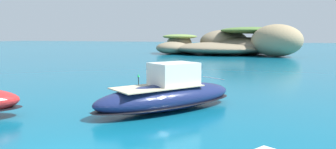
% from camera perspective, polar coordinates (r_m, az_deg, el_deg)
% --- Properties ---
extents(islet_large, '(32.49, 26.72, 6.71)m').
position_cam_1_polar(islet_large, '(77.27, 12.43, 5.42)').
color(islet_large, '#84755B').
rests_on(islet_large, ground).
extents(islet_small, '(12.87, 16.81, 4.69)m').
position_cam_1_polar(islet_small, '(79.22, 2.03, 5.26)').
color(islet_small, '#9E8966').
rests_on(islet_small, ground).
extents(motorboat_navy, '(7.65, 9.46, 2.79)m').
position_cam_1_polar(motorboat_navy, '(18.86, 0.01, -3.58)').
color(motorboat_navy, navy).
rests_on(motorboat_navy, ground).
extents(channel_buoy, '(0.56, 0.56, 1.48)m').
position_cam_1_polar(channel_buoy, '(24.38, -5.27, -2.62)').
color(channel_buoy, green).
rests_on(channel_buoy, ground).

